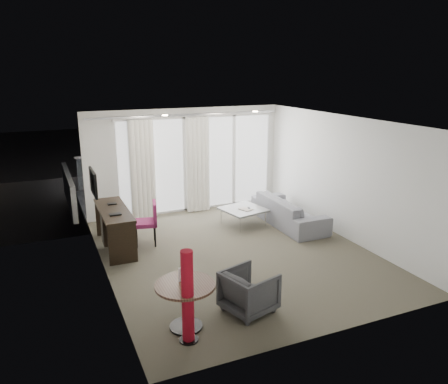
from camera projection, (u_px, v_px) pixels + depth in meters
name	position (u px, v px, depth m)	size (l,w,h in m)	color
floor	(236.00, 253.00, 8.65)	(5.00, 6.00, 0.00)	#4F4A3B
ceiling	(237.00, 121.00, 7.94)	(5.00, 6.00, 0.00)	white
wall_left	(102.00, 206.00, 7.34)	(0.00, 6.00, 2.60)	silver
wall_right	(343.00, 177.00, 9.25)	(0.00, 6.00, 2.60)	silver
wall_front	(334.00, 247.00, 5.64)	(5.00, 0.00, 2.60)	silver
window_panel	(198.00, 163.00, 11.07)	(4.00, 0.02, 2.38)	white
window_frame	(198.00, 164.00, 11.06)	(4.10, 0.06, 2.44)	white
curtain_left	(143.00, 170.00, 10.37)	(0.60, 0.20, 2.38)	white
curtain_right	(198.00, 165.00, 10.91)	(0.60, 0.20, 2.38)	white
curtain_track	(187.00, 115.00, 10.47)	(4.80, 0.04, 0.04)	#B2B2B7
downlight_a	(165.00, 115.00, 9.01)	(0.12, 0.12, 0.02)	#FFE0B2
downlight_b	(255.00, 111.00, 9.81)	(0.12, 0.12, 0.02)	#FFE0B2
desk	(115.00, 229.00, 8.79)	(0.55, 1.76, 0.82)	black
tv	(93.00, 183.00, 8.62)	(0.05, 0.80, 0.50)	black
desk_chair	(145.00, 223.00, 8.96)	(0.50, 0.47, 0.91)	#96255C
round_table	(186.00, 306.00, 6.07)	(0.84, 0.84, 0.67)	#482D1F
menu_card	(182.00, 278.00, 6.06)	(0.11, 0.02, 0.20)	white
red_lamp	(188.00, 297.00, 5.69)	(0.26, 0.26, 1.30)	maroon
tub_armchair	(249.00, 291.00, 6.50)	(0.69, 0.71, 0.65)	#353638
coffee_table	(243.00, 217.00, 10.14)	(0.89, 0.89, 0.40)	gray
remote	(249.00, 210.00, 10.09)	(0.05, 0.17, 0.02)	black
magazine	(246.00, 211.00, 10.03)	(0.21, 0.26, 0.01)	gray
sofa	(289.00, 211.00, 10.16)	(2.21, 0.86, 0.64)	slate
terrace_slab	(181.00, 196.00, 12.75)	(5.60, 3.00, 0.12)	#4D4D50
rattan_chair_a	(196.00, 180.00, 12.71)	(0.55, 0.55, 0.81)	brown
rattan_chair_b	(228.00, 177.00, 13.03)	(0.55, 0.55, 0.80)	brown
rattan_table	(208.00, 185.00, 12.72)	(0.49, 0.49, 0.49)	brown
balustrade	(166.00, 167.00, 13.88)	(5.50, 0.06, 1.05)	#B2B2B7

